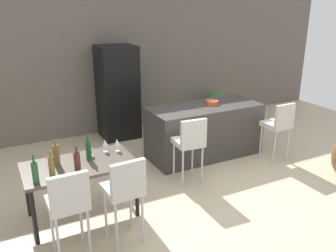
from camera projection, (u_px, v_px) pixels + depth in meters
name	position (u px, v px, depth m)	size (l,w,h in m)	color
ground_plane	(214.00, 186.00, 5.37)	(10.00, 10.00, 0.00)	#C6B28E
back_wall	(133.00, 61.00, 7.51)	(10.00, 0.12, 2.90)	#665B51
kitchen_island	(204.00, 131.00, 6.33)	(1.99, 0.86, 0.92)	#383330
bar_chair_left	(190.00, 140.00, 5.24)	(0.43, 0.43, 1.05)	beige
bar_chair_middle	(279.00, 123.00, 5.99)	(0.41, 0.41, 1.05)	beige
dining_table	(80.00, 169.00, 4.41)	(1.36, 0.76, 0.74)	#4C4238
dining_chair_near	(68.00, 201.00, 3.64)	(0.41, 0.41, 1.05)	beige
dining_chair_far	(125.00, 188.00, 3.91)	(0.42, 0.42, 1.05)	beige
wine_bottle_middle	(35.00, 173.00, 3.86)	(0.07, 0.07, 0.35)	#194723
wine_bottle_inner	(77.00, 162.00, 4.15)	(0.08, 0.08, 0.32)	#471E19
wine_bottle_far	(56.00, 155.00, 4.32)	(0.08, 0.08, 0.33)	brown
wine_bottle_right	(51.00, 167.00, 4.01)	(0.07, 0.07, 0.33)	brown
wine_bottle_near	(89.00, 150.00, 4.45)	(0.07, 0.07, 0.35)	#194723
wine_glass_left	(90.00, 147.00, 4.58)	(0.07, 0.07, 0.17)	silver
wine_glass_end	(105.00, 143.00, 4.70)	(0.07, 0.07, 0.17)	silver
wine_glass_corner	(117.00, 142.00, 4.72)	(0.07, 0.07, 0.17)	silver
refrigerator	(118.00, 92.00, 7.08)	(0.72, 0.68, 1.84)	black
fruit_bowl	(212.00, 102.00, 6.26)	(0.23, 0.23, 0.07)	#C6512D
potted_plant	(215.00, 103.00, 8.27)	(0.47, 0.47, 0.67)	#38383D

